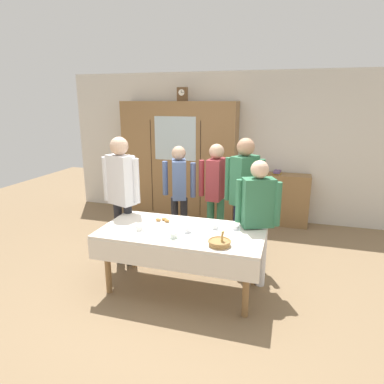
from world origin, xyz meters
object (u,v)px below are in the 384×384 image
object	(u,v)px
bookshelf_low	(275,199)
pastry_plate	(162,222)
tea_cup_back_edge	(215,227)
spoon_center	(144,237)
tea_cup_mid_right	(139,229)
spoon_near_right	(250,250)
person_beside_shelf	(244,189)
dining_table	(181,239)
person_behind_table_right	(121,188)
person_by_cabinet	(179,187)
wall_cabinet	(179,160)
book_stack	(277,172)
tea_cup_far_right	(187,231)
tea_cup_center	(174,236)
person_behind_table_left	(257,212)
tea_cup_near_right	(235,228)
mantel_clock	(182,94)
bread_basket	(220,242)
person_near_right_end	(216,187)

from	to	relation	value
bookshelf_low	pastry_plate	bearing A→B (deg)	-116.57
tea_cup_back_edge	spoon_center	size ratio (longest dim) A/B	1.09
tea_cup_mid_right	spoon_near_right	world-z (taller)	tea_cup_mid_right
spoon_near_right	person_beside_shelf	bearing A→B (deg)	101.70
dining_table	person_behind_table_right	distance (m)	1.13
dining_table	person_by_cabinet	xyz separation A→B (m)	(-0.44, 1.23, 0.29)
dining_table	tea_cup_back_edge	size ratio (longest dim) A/B	14.44
wall_cabinet	bookshelf_low	distance (m)	1.92
book_stack	tea_cup_far_right	bearing A→B (deg)	-107.29
tea_cup_center	person_by_cabinet	distance (m)	1.53
bookshelf_low	person_behind_table_left	distance (m)	2.31
wall_cabinet	spoon_near_right	distance (m)	3.36
bookshelf_low	pastry_plate	size ratio (longest dim) A/B	4.16
book_stack	person_beside_shelf	xyz separation A→B (m)	(-0.35, -1.71, 0.10)
tea_cup_near_right	person_by_cabinet	size ratio (longest dim) A/B	0.08
person_behind_table_left	person_behind_table_right	xyz separation A→B (m)	(-1.77, 0.04, 0.14)
book_stack	person_by_cabinet	distance (m)	1.96
tea_cup_center	person_beside_shelf	distance (m)	1.33
mantel_clock	person_behind_table_left	distance (m)	3.07
person_behind_table_left	spoon_center	bearing A→B (deg)	-150.12
pastry_plate	person_by_cabinet	bearing A→B (deg)	97.59
spoon_near_right	spoon_center	world-z (taller)	same
spoon_center	person_behind_table_right	bearing A→B (deg)	131.99
book_stack	person_by_cabinet	xyz separation A→B (m)	(-1.36, -1.41, -0.02)
wall_cabinet	person_beside_shelf	distance (m)	2.22
tea_cup_back_edge	person_by_cabinet	bearing A→B (deg)	126.98
mantel_clock	tea_cup_center	size ratio (longest dim) A/B	1.85
mantel_clock	bread_basket	size ratio (longest dim) A/B	1.00
mantel_clock	bread_basket	world-z (taller)	mantel_clock
person_near_right_end	pastry_plate	bearing A→B (deg)	-112.02
tea_cup_far_right	pastry_plate	size ratio (longest dim) A/B	0.46
dining_table	person_near_right_end	bearing A→B (deg)	84.50
bread_basket	spoon_near_right	world-z (taller)	bread_basket
bookshelf_low	person_by_cabinet	xyz separation A→B (m)	(-1.36, -1.41, 0.47)
person_by_cabinet	mantel_clock	bearing A→B (deg)	105.87
wall_cabinet	tea_cup_back_edge	world-z (taller)	wall_cabinet
dining_table	book_stack	bearing A→B (deg)	70.86
tea_cup_center	person_beside_shelf	xyz separation A→B (m)	(0.58, 1.16, 0.28)
tea_cup_mid_right	spoon_center	distance (m)	0.19
tea_cup_far_right	person_beside_shelf	bearing A→B (deg)	63.21
wall_cabinet	bookshelf_low	world-z (taller)	wall_cabinet
bookshelf_low	person_by_cabinet	bearing A→B (deg)	-134.00
person_by_cabinet	person_near_right_end	distance (m)	0.57
dining_table	tea_cup_near_right	world-z (taller)	tea_cup_near_right
person_behind_table_right	bookshelf_low	bearing A→B (deg)	49.77
spoon_center	tea_cup_back_edge	bearing A→B (deg)	32.97
tea_cup_near_right	pastry_plate	size ratio (longest dim) A/B	0.46
person_near_right_end	tea_cup_far_right	bearing A→B (deg)	-91.56
book_stack	tea_cup_center	world-z (taller)	book_stack
bookshelf_low	tea_cup_back_edge	distance (m)	2.55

